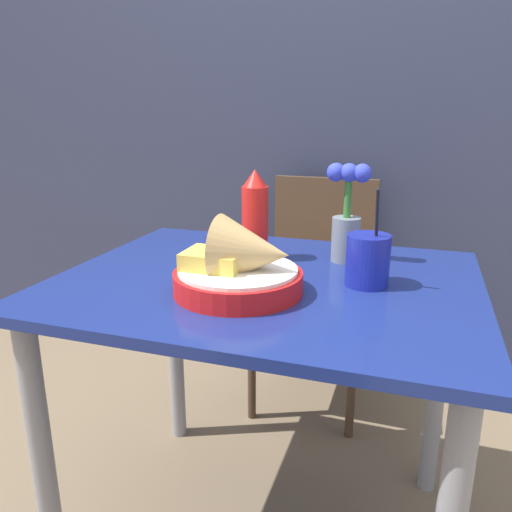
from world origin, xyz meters
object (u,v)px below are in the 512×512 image
object	(u,v)px
food_basket	(243,267)
drink_cup	(368,262)
flower_vase	(347,217)
chair_far_window	(319,269)
ketchup_bottle	(255,217)

from	to	relation	value
food_basket	drink_cup	bearing A→B (deg)	28.70
flower_vase	chair_far_window	bearing A→B (deg)	107.06
ketchup_bottle	drink_cup	distance (m)	0.32
chair_far_window	ketchup_bottle	world-z (taller)	ketchup_bottle
food_basket	ketchup_bottle	world-z (taller)	ketchup_bottle
food_basket	drink_cup	size ratio (longest dim) A/B	1.22
chair_far_window	drink_cup	bearing A→B (deg)	-71.40
chair_far_window	food_basket	distance (m)	0.91
ketchup_bottle	chair_far_window	bearing A→B (deg)	85.48
chair_far_window	ketchup_bottle	size ratio (longest dim) A/B	3.69
chair_far_window	food_basket	world-z (taller)	food_basket
ketchup_bottle	drink_cup	size ratio (longest dim) A/B	1.03
food_basket	ketchup_bottle	bearing A→B (deg)	102.65
chair_far_window	drink_cup	size ratio (longest dim) A/B	3.81
food_basket	flower_vase	distance (m)	0.35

